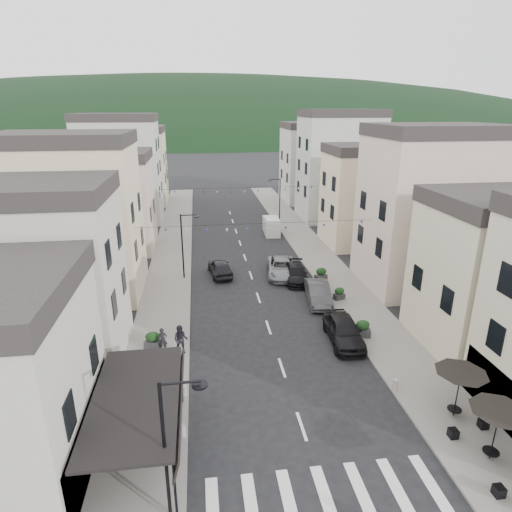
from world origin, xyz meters
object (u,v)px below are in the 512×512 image
at_px(parked_car_b, 318,293).
at_px(parked_car_e, 220,267).
at_px(parked_car_a, 344,330).
at_px(delivery_van, 271,226).
at_px(parked_car_d, 296,274).
at_px(pedestrian_a, 163,340).
at_px(pedestrian_b, 181,340).
at_px(parked_car_c, 282,268).

height_order(parked_car_b, parked_car_e, parked_car_b).
height_order(parked_car_a, delivery_van, delivery_van).
xyz_separation_m(parked_car_a, parked_car_d, (-0.74, 10.72, -0.17)).
xyz_separation_m(parked_car_b, parked_car_d, (-0.74, 4.59, -0.10)).
bearing_deg(parked_car_d, parked_car_e, 168.06).
bearing_deg(parked_car_a, pedestrian_a, -178.01).
height_order(parked_car_e, pedestrian_b, pedestrian_b).
distance_m(delivery_van, pedestrian_a, 28.06).
relative_size(parked_car_a, parked_car_d, 1.06).
height_order(parked_car_b, pedestrian_b, pedestrian_b).
bearing_deg(pedestrian_b, pedestrian_a, 171.31).
bearing_deg(pedestrian_a, parked_car_e, 64.55).
distance_m(parked_car_c, pedestrian_b, 15.12).
xyz_separation_m(parked_car_a, pedestrian_b, (-10.58, -0.17, 0.22)).
bearing_deg(parked_car_d, parked_car_c, 133.62).
distance_m(parked_car_b, parked_car_e, 10.08).
bearing_deg(parked_car_c, pedestrian_a, -122.73).
height_order(parked_car_b, delivery_van, delivery_van).
relative_size(parked_car_d, pedestrian_a, 2.97).
height_order(parked_car_d, pedestrian_a, pedestrian_a).
relative_size(parked_car_b, delivery_van, 1.09).
xyz_separation_m(parked_car_a, parked_car_b, (0.00, 6.13, -0.06)).
xyz_separation_m(parked_car_a, parked_car_e, (-7.40, 12.97, -0.09)).
bearing_deg(parked_car_c, parked_car_b, -66.27).
relative_size(parked_car_b, pedestrian_b, 2.51).
relative_size(parked_car_a, pedestrian_a, 3.14).
height_order(parked_car_b, parked_car_d, parked_car_b).
bearing_deg(parked_car_a, delivery_van, 93.99).
distance_m(parked_car_a, parked_car_c, 12.27).
bearing_deg(parked_car_d, delivery_van, 95.50).
distance_m(parked_car_c, pedestrian_a, 15.51).
relative_size(pedestrian_a, pedestrian_b, 0.83).
height_order(parked_car_c, pedestrian_a, pedestrian_a).
distance_m(parked_car_e, delivery_van, 14.70).
distance_m(parked_car_d, pedestrian_a, 15.20).
xyz_separation_m(parked_car_b, parked_car_c, (-1.80, 6.01, -0.02)).
relative_size(parked_car_e, delivery_van, 1.01).
bearing_deg(delivery_van, parked_car_a, -86.55).
bearing_deg(parked_car_b, delivery_van, 97.99).
bearing_deg(delivery_van, parked_car_e, -115.88).
bearing_deg(pedestrian_a, parked_car_d, 36.96).
height_order(parked_car_b, pedestrian_a, pedestrian_a).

